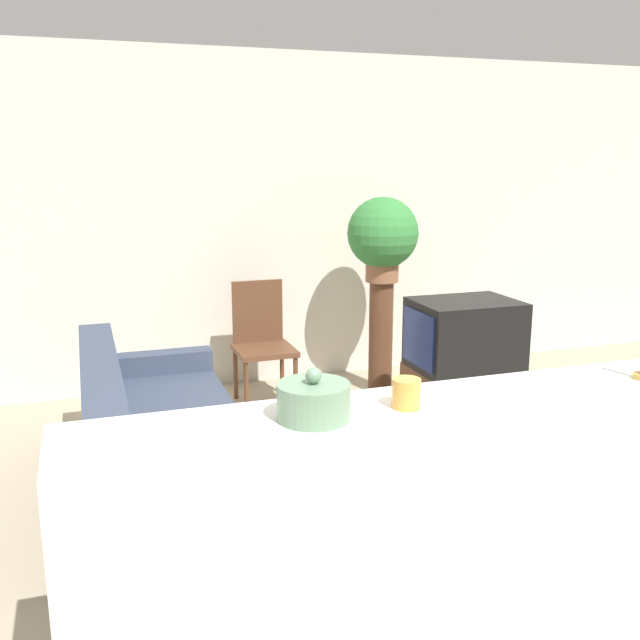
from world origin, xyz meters
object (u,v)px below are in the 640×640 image
(couch, at_px, (158,446))
(decorative_bowl, at_px, (313,401))
(potted_plant, at_px, (383,235))
(wooden_chair, at_px, (262,337))
(television, at_px, (464,335))

(couch, distance_m, decorative_bowl, 2.05)
(couch, height_order, potted_plant, potted_plant)
(wooden_chair, distance_m, potted_plant, 1.24)
(potted_plant, distance_m, decorative_bowl, 3.50)
(wooden_chair, bearing_deg, potted_plant, -4.91)
(television, height_order, decorative_bowl, decorative_bowl)
(television, distance_m, potted_plant, 1.12)
(couch, relative_size, decorative_bowl, 8.32)
(television, distance_m, decorative_bowl, 2.89)
(television, bearing_deg, decorative_bowl, -129.54)
(decorative_bowl, bearing_deg, television, 50.46)
(couch, bearing_deg, wooden_chair, 55.07)
(potted_plant, xyz_separation_m, decorative_bowl, (-1.59, -3.12, -0.14))
(wooden_chair, xyz_separation_m, decorative_bowl, (-0.63, -3.20, 0.62))
(potted_plant, bearing_deg, decorative_bowl, -117.10)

